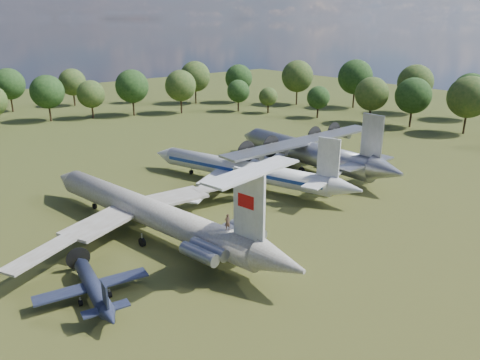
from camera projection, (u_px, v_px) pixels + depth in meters
ground at (173, 230)px, 61.76m from camera, size 300.00×300.00×0.00m
il62_airliner at (150, 217)px, 59.62m from camera, size 45.20×54.57×4.82m
tu104_jet at (243, 173)px, 77.53m from camera, size 43.49×50.42×4.27m
an12_transport at (307, 155)px, 85.75m from camera, size 36.53×40.75×5.32m
small_prop_west at (94, 290)px, 45.95m from camera, size 13.36×16.71×2.22m
person_on_il62 at (227, 222)px, 50.13m from camera, size 0.71×0.51×1.84m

